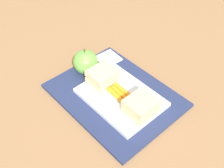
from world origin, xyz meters
TOP-DOWN VIEW (x-y plane):
  - ground_plane at (0.00, 0.00)m, footprint 2.40×2.40m
  - lunchbag_mat at (0.00, 0.00)m, footprint 0.36×0.28m
  - food_tray at (-0.03, 0.00)m, footprint 0.23×0.17m
  - sandwich_half_left at (-0.10, 0.00)m, footprint 0.07×0.08m
  - sandwich_half_right at (0.05, 0.00)m, footprint 0.07×0.08m
  - carrot_sticks_bundle at (-0.03, 0.00)m, footprint 0.08×0.04m
  - apple at (0.14, -0.00)m, footprint 0.08×0.08m
  - paper_napkin at (0.14, -0.09)m, footprint 0.07×0.07m

SIDE VIEW (x-z plane):
  - ground_plane at x=0.00m, z-range 0.00..0.00m
  - lunchbag_mat at x=0.00m, z-range 0.00..0.01m
  - paper_napkin at x=0.14m, z-range 0.01..0.01m
  - food_tray at x=-0.03m, z-range 0.01..0.02m
  - carrot_sticks_bundle at x=-0.03m, z-range 0.02..0.04m
  - sandwich_half_left at x=-0.10m, z-range 0.02..0.07m
  - sandwich_half_right at x=0.05m, z-range 0.02..0.07m
  - apple at x=0.14m, z-range 0.00..0.09m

